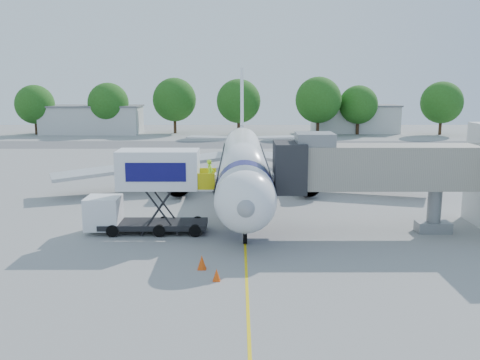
{
  "coord_description": "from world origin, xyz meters",
  "views": [
    {
      "loc": [
        -0.41,
        -41.18,
        9.92
      ],
      "look_at": [
        -0.3,
        -5.25,
        3.2
      ],
      "focal_mm": 40.0,
      "sensor_mm": 36.0,
      "label": 1
    }
  ],
  "objects_px": {
    "aircraft": "(243,163)",
    "ground_tug": "(219,273)",
    "jet_bridge": "(368,168)",
    "catering_hiloader": "(149,192)"
  },
  "relations": [
    {
      "from": "jet_bridge",
      "to": "ground_tug",
      "type": "relative_size",
      "value": 3.71
    },
    {
      "from": "ground_tug",
      "to": "catering_hiloader",
      "type": "bearing_deg",
      "value": 97.59
    },
    {
      "from": "catering_hiloader",
      "to": "ground_tug",
      "type": "relative_size",
      "value": 2.27
    },
    {
      "from": "jet_bridge",
      "to": "catering_hiloader",
      "type": "relative_size",
      "value": 1.64
    },
    {
      "from": "jet_bridge",
      "to": "ground_tug",
      "type": "distance_m",
      "value": 13.78
    },
    {
      "from": "catering_hiloader",
      "to": "ground_tug",
      "type": "distance_m",
      "value": 10.84
    },
    {
      "from": "aircraft",
      "to": "jet_bridge",
      "type": "height_order",
      "value": "aircraft"
    },
    {
      "from": "aircraft",
      "to": "ground_tug",
      "type": "xyz_separation_m",
      "value": [
        -1.35,
        -20.57,
        -2.24
      ]
    },
    {
      "from": "aircraft",
      "to": "ground_tug",
      "type": "distance_m",
      "value": 20.73
    },
    {
      "from": "aircraft",
      "to": "ground_tug",
      "type": "height_order",
      "value": "aircraft"
    }
  ]
}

